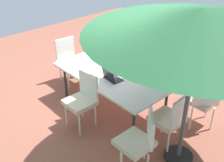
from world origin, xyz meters
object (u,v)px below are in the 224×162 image
at_px(chair_north, 83,98).
at_px(cup, 108,65).
at_px(dining_table, 112,76).
at_px(laptop, 112,77).
at_px(chair_southwest, 203,99).
at_px(chair_east, 69,59).
at_px(chair_southeast, 98,50).
at_px(patio_umbrella, 200,23).
at_px(chair_west, 171,117).
at_px(chair_northwest, 139,139).

bearing_deg(chair_north, cup, 104.91).
xyz_separation_m(dining_table, laptop, (-0.15, 0.15, 0.09)).
bearing_deg(dining_table, laptop, 135.39).
bearing_deg(laptop, chair_southwest, -138.14).
relative_size(chair_north, chair_southwest, 1.00).
bearing_deg(chair_east, cup, -77.84).
bearing_deg(chair_north, dining_table, 88.34).
distance_m(chair_southwest, chair_southeast, 2.75).
relative_size(patio_umbrella, laptop, 8.17).
bearing_deg(chair_north, chair_east, 149.98).
distance_m(chair_west, chair_east, 2.75).
bearing_deg(chair_southwest, chair_north, 1.82).
bearing_deg(chair_southwest, dining_table, -15.92).
bearing_deg(chair_west, chair_east, -94.27).
xyz_separation_m(chair_west, chair_northwest, (-0.01, 0.71, 0.00)).
bearing_deg(laptop, chair_north, 82.01).
height_order(chair_west, chair_northwest, same).
distance_m(chair_north, chair_east, 1.58).
distance_m(laptop, cup, 0.49).
height_order(chair_southeast, chair_east, same).
relative_size(patio_umbrella, chair_northwest, 2.85).
height_order(chair_north, chair_southeast, same).
bearing_deg(chair_southeast, chair_southwest, -136.10).
bearing_deg(chair_east, chair_north, -110.41).
xyz_separation_m(chair_southwest, chair_east, (2.81, 0.78, 0.00)).
xyz_separation_m(dining_table, chair_southwest, (-1.42, -0.78, -0.15)).
bearing_deg(chair_southwest, chair_northwest, 43.30).
height_order(chair_southwest, chair_southeast, same).
bearing_deg(chair_southeast, cup, -167.25).
bearing_deg(patio_umbrella, chair_east, -2.65).
height_order(chair_southwest, chair_east, same).
height_order(chair_northwest, chair_southwest, same).
bearing_deg(chair_east, chair_southeast, 1.94).
relative_size(chair_west, chair_southeast, 1.00).
bearing_deg(chair_southwest, chair_southeast, -44.76).
height_order(dining_table, chair_north, chair_north).
distance_m(patio_umbrella, chair_east, 3.44).
height_order(chair_west, chair_east, same).
bearing_deg(cup, chair_west, 174.47).
relative_size(laptop, cup, 3.79).
xyz_separation_m(patio_umbrella, chair_northwest, (0.28, 0.61, -1.59)).
xyz_separation_m(chair_northwest, cup, (1.62, -0.87, 0.24)).
relative_size(chair_west, chair_east, 1.00).
bearing_deg(dining_table, patio_umbrella, 175.44).
height_order(chair_west, chair_southwest, same).
height_order(chair_northwest, laptop, chair_northwest).
height_order(patio_umbrella, chair_southeast, patio_umbrella).
relative_size(chair_north, laptop, 2.87).
height_order(dining_table, chair_west, chair_west).
xyz_separation_m(chair_southeast, cup, (-1.08, 0.65, 0.24)).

